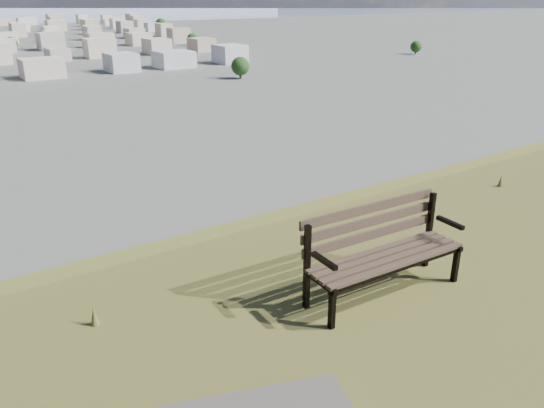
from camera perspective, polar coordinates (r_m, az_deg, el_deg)
park_bench at (r=5.29m, az=11.63°, el=-4.44°), size 1.68×0.61×0.87m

